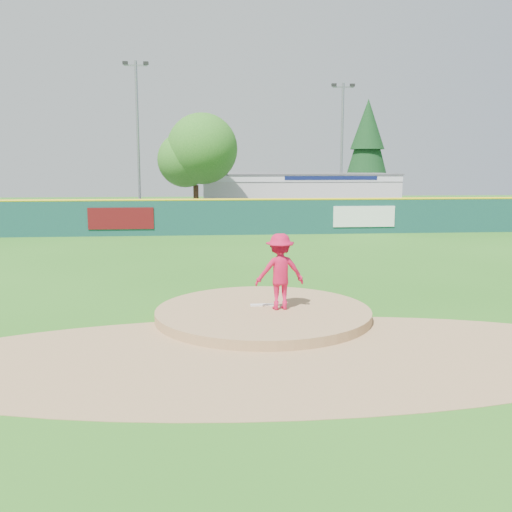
{
  "coord_description": "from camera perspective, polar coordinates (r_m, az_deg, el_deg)",
  "views": [
    {
      "loc": [
        -1.48,
        -14.13,
        3.85
      ],
      "look_at": [
        0.0,
        2.0,
        1.3
      ],
      "focal_mm": 40.0,
      "sensor_mm": 36.0,
      "label": 1
    }
  ],
  "objects": [
    {
      "name": "pitching_rubber",
      "position": [
        14.94,
        0.6,
        -4.92
      ],
      "size": [
        0.6,
        0.15,
        0.04
      ],
      "primitive_type": "cube",
      "color": "white",
      "rests_on": "pitchers_mound"
    },
    {
      "name": "conifer_tree",
      "position": [
        52.21,
        11.07,
        10.65
      ],
      "size": [
        4.4,
        4.4,
        9.5
      ],
      "color": "#382314",
      "rests_on": "ground"
    },
    {
      "name": "pitcher",
      "position": [
        14.44,
        2.4,
        -1.56
      ],
      "size": [
        1.31,
        0.83,
        1.94
      ],
      "primitive_type": "imported",
      "rotation": [
        0.0,
        0.0,
        3.23
      ],
      "color": "#C4103B",
      "rests_on": "pitchers_mound"
    },
    {
      "name": "fence_banners",
      "position": [
        32.26,
        -1.13,
        3.88
      ],
      "size": [
        17.39,
        0.04,
        1.2
      ],
      "color": "#5C0D10",
      "rests_on": "ground"
    },
    {
      "name": "outfield_fence",
      "position": [
        32.29,
        -2.59,
        4.03
      ],
      "size": [
        40.0,
        0.14,
        2.07
      ],
      "color": "#14423E",
      "rests_on": "ground"
    },
    {
      "name": "parking_lot",
      "position": [
        41.34,
        -3.16,
        3.61
      ],
      "size": [
        44.0,
        16.0,
        0.02
      ],
      "primitive_type": "cube",
      "color": "#38383A",
      "rests_on": "ground"
    },
    {
      "name": "ground",
      "position": [
        14.72,
        0.71,
        -6.22
      ],
      "size": [
        120.0,
        120.0,
        0.0
      ],
      "primitive_type": "plane",
      "color": "#286B19",
      "rests_on": "ground"
    },
    {
      "name": "van",
      "position": [
        38.5,
        -5.16,
        4.27
      ],
      "size": [
        5.48,
        3.26,
        1.43
      ],
      "primitive_type": "imported",
      "rotation": [
        0.0,
        0.0,
        1.75
      ],
      "color": "silver",
      "rests_on": "parking_lot"
    },
    {
      "name": "pool_building_grp",
      "position": [
        46.78,
        4.0,
        6.25
      ],
      "size": [
        15.2,
        8.2,
        3.31
      ],
      "color": "silver",
      "rests_on": "ground"
    },
    {
      "name": "pitchers_mound",
      "position": [
        14.72,
        0.71,
        -6.22
      ],
      "size": [
        5.5,
        5.5,
        0.5
      ],
      "primitive_type": "cylinder",
      "color": "#9E774C",
      "rests_on": "ground"
    },
    {
      "name": "light_pole_left",
      "position": [
        41.44,
        -11.74,
        11.81
      ],
      "size": [
        1.75,
        0.25,
        11.0
      ],
      "color": "gray",
      "rests_on": "ground"
    },
    {
      "name": "deciduous_tree",
      "position": [
        39.14,
        -6.08,
        9.93
      ],
      "size": [
        5.6,
        5.6,
        7.36
      ],
      "color": "#382314",
      "rests_on": "ground"
    },
    {
      "name": "infield_dirt_arc",
      "position": [
        11.87,
        2.23,
        -9.96
      ],
      "size": [
        15.4,
        15.4,
        0.01
      ],
      "primitive_type": "cylinder",
      "color": "#9E774C",
      "rests_on": "ground"
    },
    {
      "name": "playground_slide",
      "position": [
        39.02,
        -21.84,
        3.69
      ],
      "size": [
        0.9,
        2.53,
        1.4
      ],
      "color": "blue",
      "rests_on": "ground"
    },
    {
      "name": "light_pole_right",
      "position": [
        44.42,
        8.58,
        11.04
      ],
      "size": [
        1.75,
        0.25,
        10.0
      ],
      "color": "gray",
      "rests_on": "ground"
    }
  ]
}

